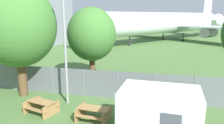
{
  "coord_description": "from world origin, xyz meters",
  "views": [
    {
      "loc": [
        5.69,
        -4.52,
        5.83
      ],
      "look_at": [
        1.41,
        12.81,
        2.0
      ],
      "focal_mm": 35.0,
      "sensor_mm": 36.0,
      "label": 1
    }
  ],
  "objects_px": {
    "picnic_bench_near_cabin": "(93,112)",
    "picnic_bench_open_grass": "(41,105)",
    "tree_behind_benches": "(92,34)",
    "airplane": "(170,23)",
    "tree_left_of_cabin": "(18,26)",
    "portable_cabin": "(159,115)"
  },
  "relations": [
    {
      "from": "airplane",
      "to": "tree_behind_benches",
      "type": "bearing_deg",
      "value": 23.5
    },
    {
      "from": "portable_cabin",
      "to": "tree_behind_benches",
      "type": "xyz_separation_m",
      "value": [
        -6.22,
        8.55,
        2.92
      ]
    },
    {
      "from": "picnic_bench_open_grass",
      "to": "tree_left_of_cabin",
      "type": "bearing_deg",
      "value": 141.15
    },
    {
      "from": "picnic_bench_near_cabin",
      "to": "picnic_bench_open_grass",
      "type": "height_order",
      "value": "same"
    },
    {
      "from": "picnic_bench_open_grass",
      "to": "tree_left_of_cabin",
      "type": "height_order",
      "value": "tree_left_of_cabin"
    },
    {
      "from": "portable_cabin",
      "to": "tree_behind_benches",
      "type": "relative_size",
      "value": 0.57
    },
    {
      "from": "picnic_bench_near_cabin",
      "to": "picnic_bench_open_grass",
      "type": "relative_size",
      "value": 0.92
    },
    {
      "from": "picnic_bench_open_grass",
      "to": "picnic_bench_near_cabin",
      "type": "bearing_deg",
      "value": -2.7
    },
    {
      "from": "airplane",
      "to": "tree_left_of_cabin",
      "type": "height_order",
      "value": "airplane"
    },
    {
      "from": "portable_cabin",
      "to": "picnic_bench_open_grass",
      "type": "relative_size",
      "value": 1.79
    },
    {
      "from": "picnic_bench_near_cabin",
      "to": "tree_behind_benches",
      "type": "distance_m",
      "value": 8.69
    },
    {
      "from": "picnic_bench_open_grass",
      "to": "tree_left_of_cabin",
      "type": "distance_m",
      "value": 5.96
    },
    {
      "from": "airplane",
      "to": "portable_cabin",
      "type": "distance_m",
      "value": 43.2
    },
    {
      "from": "portable_cabin",
      "to": "tree_left_of_cabin",
      "type": "distance_m",
      "value": 11.26
    },
    {
      "from": "picnic_bench_near_cabin",
      "to": "picnic_bench_open_grass",
      "type": "bearing_deg",
      "value": 177.3
    },
    {
      "from": "tree_behind_benches",
      "to": "airplane",
      "type": "bearing_deg",
      "value": 78.43
    },
    {
      "from": "picnic_bench_near_cabin",
      "to": "tree_left_of_cabin",
      "type": "distance_m",
      "value": 8.22
    },
    {
      "from": "airplane",
      "to": "tree_left_of_cabin",
      "type": "distance_m",
      "value": 40.91
    },
    {
      "from": "airplane",
      "to": "tree_behind_benches",
      "type": "relative_size",
      "value": 6.53
    },
    {
      "from": "airplane",
      "to": "tree_left_of_cabin",
      "type": "bearing_deg",
      "value": 19.77
    },
    {
      "from": "airplane",
      "to": "tree_behind_benches",
      "type": "distance_m",
      "value": 35.26
    },
    {
      "from": "portable_cabin",
      "to": "picnic_bench_near_cabin",
      "type": "xyz_separation_m",
      "value": [
        -3.63,
        1.13,
        -0.79
      ]
    }
  ]
}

